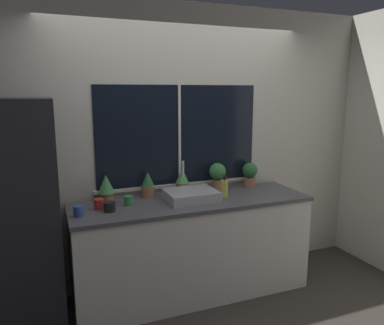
{
  "coord_description": "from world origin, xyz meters",
  "views": [
    {
      "loc": [
        -1.2,
        -2.73,
        1.89
      ],
      "look_at": [
        -0.01,
        0.31,
        1.26
      ],
      "focal_mm": 35.0,
      "sensor_mm": 36.0,
      "label": 1
    }
  ],
  "objects": [
    {
      "name": "mug_green",
      "position": [
        -0.57,
        0.38,
        0.95
      ],
      "size": [
        0.08,
        0.08,
        0.08
      ],
      "color": "#38844C",
      "rests_on": "counter"
    },
    {
      "name": "potted_plant_right",
      "position": [
        0.36,
        0.56,
        1.07
      ],
      "size": [
        0.17,
        0.17,
        0.27
      ],
      "color": "#9E6B4C",
      "rests_on": "counter"
    },
    {
      "name": "wall_right",
      "position": [
        2.07,
        1.5,
        1.35
      ],
      "size": [
        0.06,
        7.0,
        2.7
      ],
      "color": "beige",
      "rests_on": "ground_plane"
    },
    {
      "name": "ground_plane",
      "position": [
        0.0,
        0.0,
        0.0
      ],
      "size": [
        14.0,
        14.0,
        0.0
      ],
      "primitive_type": "plane",
      "color": "#38332D"
    },
    {
      "name": "soap_bottle",
      "position": [
        0.33,
        0.33,
        0.99
      ],
      "size": [
        0.06,
        0.06,
        0.2
      ],
      "color": "#DBD14C",
      "rests_on": "counter"
    },
    {
      "name": "counter",
      "position": [
        0.0,
        0.31,
        0.46
      ],
      "size": [
        2.18,
        0.65,
        0.91
      ],
      "color": "white",
      "rests_on": "ground_plane"
    },
    {
      "name": "potted_plant_center",
      "position": [
        -0.01,
        0.56,
        1.04
      ],
      "size": [
        0.13,
        0.13,
        0.25
      ],
      "color": "#9E6B4C",
      "rests_on": "counter"
    },
    {
      "name": "wall_back",
      "position": [
        0.0,
        0.7,
        1.35
      ],
      "size": [
        8.0,
        0.09,
        2.7
      ],
      "color": "beige",
      "rests_on": "ground_plane"
    },
    {
      "name": "mug_black",
      "position": [
        -0.75,
        0.27,
        0.95
      ],
      "size": [
        0.09,
        0.09,
        0.08
      ],
      "color": "black",
      "rests_on": "counter"
    },
    {
      "name": "sink",
      "position": [
        -0.01,
        0.32,
        0.96
      ],
      "size": [
        0.46,
        0.42,
        0.33
      ],
      "color": "#ADADB2",
      "rests_on": "counter"
    },
    {
      "name": "mug_red",
      "position": [
        -0.82,
        0.37,
        0.95
      ],
      "size": [
        0.09,
        0.09,
        0.08
      ],
      "color": "#B72D28",
      "rests_on": "counter"
    },
    {
      "name": "refrigerator",
      "position": [
        -1.47,
        0.36,
        0.92
      ],
      "size": [
        0.65,
        0.63,
        1.84
      ],
      "color": "#232328",
      "rests_on": "ground_plane"
    },
    {
      "name": "mug_blue",
      "position": [
        -1.0,
        0.23,
        0.95
      ],
      "size": [
        0.08,
        0.08,
        0.09
      ],
      "color": "#3351AD",
      "rests_on": "counter"
    },
    {
      "name": "potted_plant_far_left",
      "position": [
        -0.73,
        0.56,
        1.04
      ],
      "size": [
        0.15,
        0.15,
        0.25
      ],
      "color": "#9E6B4C",
      "rests_on": "counter"
    },
    {
      "name": "potted_plant_far_right",
      "position": [
        0.73,
        0.56,
        1.05
      ],
      "size": [
        0.15,
        0.15,
        0.25
      ],
      "color": "#9E6B4C",
      "rests_on": "counter"
    },
    {
      "name": "potted_plant_left",
      "position": [
        -0.35,
        0.56,
        1.03
      ],
      "size": [
        0.12,
        0.12,
        0.24
      ],
      "color": "#9E6B4C",
      "rests_on": "counter"
    }
  ]
}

